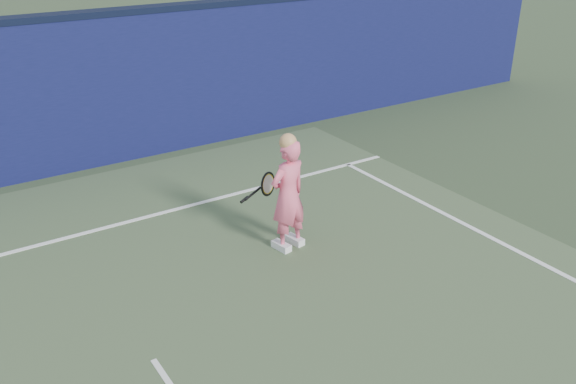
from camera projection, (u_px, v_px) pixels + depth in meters
backstop_wall at (17, 105)px, 9.71m from camera, size 24.00×0.40×2.50m
wall_cap at (0, 21)px, 9.16m from camera, size 24.00×0.42×0.10m
player at (288, 195)px, 7.78m from camera, size 0.60×0.45×1.59m
racket at (266, 185)px, 8.09m from camera, size 0.62×0.20×0.34m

